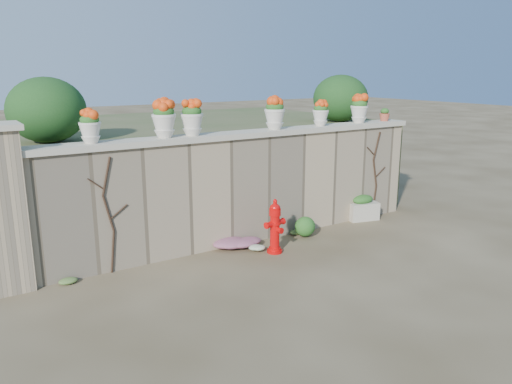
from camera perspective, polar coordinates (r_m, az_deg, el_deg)
ground at (r=8.38m, az=5.38°, el=-8.79°), size 80.00×80.00×0.00m
stone_wall at (r=9.48m, az=-1.19°, el=0.31°), size 8.00×0.40×2.00m
wall_cap at (r=9.29m, az=-1.23°, el=6.62°), size 8.10×0.52×0.10m
gate_pillar at (r=8.12m, az=-27.01°, el=-1.65°), size 0.72×0.72×2.48m
raised_fill at (r=12.26m, az=-9.06°, el=3.24°), size 9.00×6.00×2.00m
back_shrub_left at (r=9.22m, az=-22.83°, el=8.63°), size 1.30×1.30×1.10m
back_shrub_right at (r=12.25m, az=9.63°, el=10.52°), size 1.30×1.30×1.10m
vine_left at (r=8.24m, az=-16.42°, el=-2.41°), size 0.60×0.04×1.91m
vine_right at (r=11.31m, az=13.48°, el=2.10°), size 0.60×0.04×1.91m
fire_hydrant at (r=8.93m, az=2.18°, el=-3.91°), size 0.43×0.30×0.99m
planter_box at (r=11.20m, az=12.06°, el=-1.81°), size 0.74×0.54×0.55m
green_shrub at (r=9.90m, az=6.02°, el=-3.69°), size 0.52×0.47×0.50m
magenta_clump at (r=9.25m, az=-1.88°, el=-5.68°), size 0.94×0.62×0.25m
white_flowers at (r=9.06m, az=0.32°, el=-6.36°), size 0.49×0.39×0.18m
urn_pot_0 at (r=8.15m, az=-18.45°, el=7.12°), size 0.34×0.34×0.53m
urn_pot_1 at (r=8.53m, az=-10.48°, el=8.21°), size 0.40×0.40×0.63m
urn_pot_2 at (r=8.74m, az=-7.33°, el=8.37°), size 0.39×0.39×0.61m
urn_pot_3 at (r=9.61m, az=2.15°, el=8.99°), size 0.40×0.40×0.62m
urn_pot_4 at (r=10.30m, az=7.39°, el=8.92°), size 0.33×0.33×0.51m
urn_pot_5 at (r=11.02m, az=11.72°, el=9.25°), size 0.37×0.37×0.59m
terracotta_pot at (r=11.59m, az=14.48°, el=8.49°), size 0.23×0.23×0.27m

